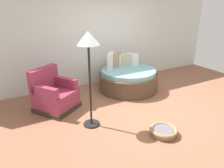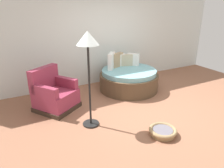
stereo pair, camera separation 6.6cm
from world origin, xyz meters
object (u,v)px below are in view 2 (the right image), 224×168
red_armchair (54,95)px  pet_basket (163,131)px  round_daybed (128,79)px  floor_lamp (88,48)px

red_armchair → pet_basket: red_armchair is taller
round_daybed → pet_basket: 2.29m
round_daybed → pet_basket: (-0.63, -2.19, -0.23)m
red_armchair → floor_lamp: size_ratio=0.61×
round_daybed → red_armchair: (-2.09, -0.22, 0.03)m
red_armchair → pet_basket: 2.46m
red_armchair → floor_lamp: floor_lamp is taller
round_daybed → floor_lamp: size_ratio=0.88×
round_daybed → red_armchair: round_daybed is taller
pet_basket → red_armchair: bearing=126.8°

